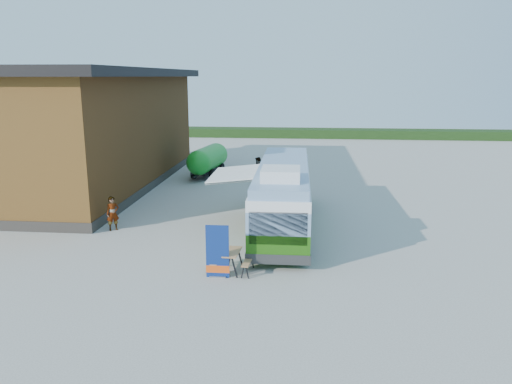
# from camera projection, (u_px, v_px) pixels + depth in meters

# --- Properties ---
(ground) EXTENTS (100.00, 100.00, 0.00)m
(ground) POSITION_uv_depth(u_px,v_px,m) (232.00, 238.00, 22.19)
(ground) COLOR #BCB7AD
(ground) RESTS_ON ground
(barn) EXTENTS (9.60, 21.20, 7.50)m
(barn) POSITION_uv_depth(u_px,v_px,m) (92.00, 131.00, 32.06)
(barn) COLOR brown
(barn) RESTS_ON ground
(hedge) EXTENTS (40.00, 3.00, 1.00)m
(hedge) POSITION_uv_depth(u_px,v_px,m) (347.00, 134.00, 58.16)
(hedge) COLOR #264419
(hedge) RESTS_ON ground
(bus) EXTENTS (2.53, 11.42, 3.50)m
(bus) POSITION_uv_depth(u_px,v_px,m) (283.00, 193.00, 23.41)
(bus) COLOR #347613
(bus) RESTS_ON ground
(awning) EXTENTS (2.48, 4.02, 0.50)m
(awning) POSITION_uv_depth(u_px,v_px,m) (240.00, 172.00, 23.81)
(awning) COLOR white
(awning) RESTS_ON ground
(banner) EXTENTS (0.85, 0.19, 1.95)m
(banner) POSITION_uv_depth(u_px,v_px,m) (218.00, 256.00, 17.67)
(banner) COLOR navy
(banner) RESTS_ON ground
(picnic_table) EXTENTS (1.48, 1.33, 0.80)m
(picnic_table) POSITION_uv_depth(u_px,v_px,m) (232.00, 257.00, 18.20)
(picnic_table) COLOR #A6794E
(picnic_table) RESTS_ON ground
(person_a) EXTENTS (0.70, 0.64, 1.61)m
(person_a) POSITION_uv_depth(u_px,v_px,m) (113.00, 213.00, 23.16)
(person_a) COLOR #999999
(person_a) RESTS_ON ground
(person_b) EXTENTS (0.83, 0.98, 1.80)m
(person_b) POSITION_uv_depth(u_px,v_px,m) (258.00, 170.00, 33.18)
(person_b) COLOR #999999
(person_b) RESTS_ON ground
(slurry_tanker) EXTENTS (2.24, 5.75, 2.13)m
(slurry_tanker) POSITION_uv_depth(u_px,v_px,m) (208.00, 159.00, 35.70)
(slurry_tanker) COLOR green
(slurry_tanker) RESTS_ON ground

